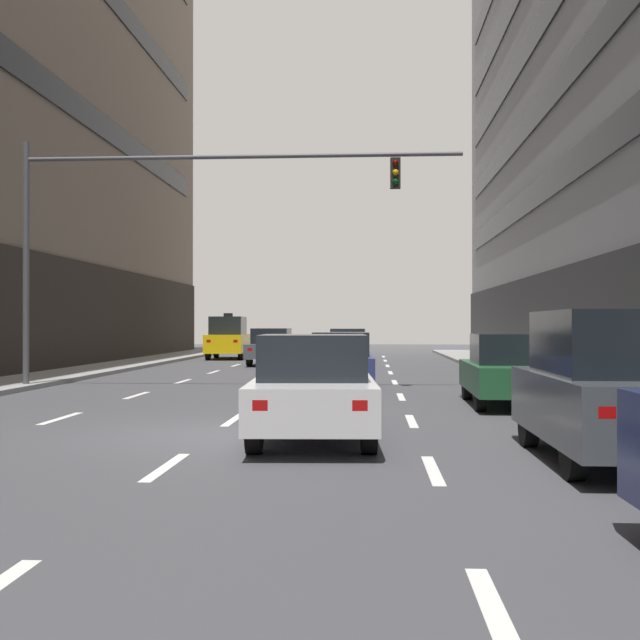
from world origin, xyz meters
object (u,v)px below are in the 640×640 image
at_px(car_driving_0, 341,361).
at_px(traffic_signal_0, 161,210).
at_px(car_driving_2, 272,347).
at_px(taxi_driving_4, 228,338).
at_px(car_driving_1, 314,388).
at_px(car_parked_1, 606,387).
at_px(car_parked_2, 509,370).
at_px(car_driving_3, 348,346).

xyz_separation_m(car_driving_0, traffic_signal_0, (-5.06, -0.53, 4.28)).
distance_m(car_driving_2, taxi_driving_4, 7.04).
distance_m(car_driving_1, car_driving_2, 23.21).
bearing_deg(taxi_driving_4, car_parked_1, -70.95).
bearing_deg(traffic_signal_0, car_parked_2, -23.29).
bearing_deg(car_driving_0, car_driving_1, -90.36).
distance_m(taxi_driving_4, car_parked_1, 32.76).
distance_m(car_driving_0, car_driving_1, 9.98).
xyz_separation_m(car_driving_2, taxi_driving_4, (-3.14, 6.29, 0.30)).
bearing_deg(traffic_signal_0, taxi_driving_4, 94.83).
bearing_deg(car_driving_0, car_parked_2, -48.14).
bearing_deg(car_driving_2, car_driving_1, -81.24).
xyz_separation_m(car_driving_0, car_driving_3, (-0.18, 14.79, 0.01)).
height_order(car_driving_3, taxi_driving_4, taxi_driving_4).
height_order(car_driving_3, traffic_signal_0, traffic_signal_0).
xyz_separation_m(taxi_driving_4, car_parked_2, (10.69, -23.67, -0.33)).
xyz_separation_m(car_driving_1, car_driving_2, (-3.53, 22.94, -0.00)).
distance_m(car_driving_1, car_driving_3, 24.77).
xyz_separation_m(car_driving_2, car_parked_2, (7.55, -17.38, -0.02)).
bearing_deg(car_driving_1, car_parked_1, -23.31).
xyz_separation_m(taxi_driving_4, car_parked_1, (10.69, -30.96, -0.12)).
xyz_separation_m(car_driving_0, car_driving_1, (-0.06, -9.98, 0.03)).
relative_size(car_driving_2, taxi_driving_4, 0.94).
bearing_deg(car_parked_1, car_driving_0, 108.66).
bearing_deg(car_parked_2, car_driving_0, 131.86).
xyz_separation_m(car_driving_3, traffic_signal_0, (-4.88, -15.32, 4.26)).
bearing_deg(traffic_signal_0, car_parked_1, -51.10).
height_order(car_driving_0, taxi_driving_4, taxi_driving_4).
distance_m(car_driving_0, car_driving_3, 14.79).
distance_m(car_driving_0, car_parked_2, 5.92).
relative_size(taxi_driving_4, traffic_signal_0, 0.38).
relative_size(car_driving_1, car_parked_1, 1.09).
distance_m(car_parked_2, traffic_signal_0, 10.71).
bearing_deg(car_driving_2, car_parked_1, -72.98).
xyz_separation_m(car_driving_1, traffic_signal_0, (-5.00, 9.45, 4.25)).
height_order(car_driving_1, car_driving_3, car_driving_1).
distance_m(car_driving_3, traffic_signal_0, 16.64).
relative_size(car_driving_2, car_parked_1, 1.07).
height_order(car_driving_2, car_parked_2, car_driving_2).
relative_size(car_driving_0, car_driving_2, 0.98).
bearing_deg(car_driving_2, car_driving_3, 28.12).
distance_m(taxi_driving_4, car_parked_2, 25.97).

